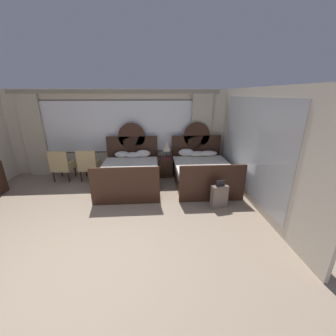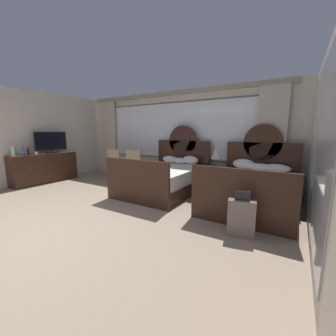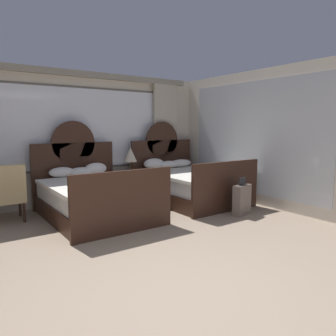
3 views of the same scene
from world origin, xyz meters
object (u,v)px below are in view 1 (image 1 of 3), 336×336
object	(u,v)px
bed_near_mirror	(202,172)
nightstand_between_beds	(165,167)
table_lamp_on_nightstand	(167,146)
armchair_by_window_centre	(62,165)
armchair_by_window_left	(89,164)
bed_near_window	(130,174)
suitcase_on_floor	(219,196)
book_on_nightstand	(167,158)

from	to	relation	value
bed_near_mirror	nightstand_between_beds	bearing A→B (deg)	146.49
table_lamp_on_nightstand	armchair_by_window_centre	distance (m)	3.26
armchair_by_window_left	table_lamp_on_nightstand	bearing A→B (deg)	4.15
nightstand_between_beds	table_lamp_on_nightstand	size ratio (longest dim) A/B	1.18
bed_near_window	armchair_by_window_centre	xyz separation A→B (m)	(-2.11, 0.53, 0.14)
bed_near_window	table_lamp_on_nightstand	distance (m)	1.45
armchair_by_window_centre	armchair_by_window_left	bearing A→B (deg)	-0.02
bed_near_mirror	suitcase_on_floor	size ratio (longest dim) A/B	3.18
suitcase_on_floor	table_lamp_on_nightstand	bearing A→B (deg)	117.70
bed_near_window	bed_near_mirror	size ratio (longest dim) A/B	1.00
bed_near_mirror	suitcase_on_floor	xyz separation A→B (m)	(0.10, -1.41, -0.09)
bed_near_window	table_lamp_on_nightstand	bearing A→B (deg)	32.49
armchair_by_window_left	suitcase_on_floor	size ratio (longest dim) A/B	1.42
bed_near_window	armchair_by_window_centre	distance (m)	2.18
book_on_nightstand	suitcase_on_floor	size ratio (longest dim) A/B	0.38
bed_near_mirror	armchair_by_window_centre	bearing A→B (deg)	172.95
armchair_by_window_left	armchair_by_window_centre	xyz separation A→B (m)	(-0.80, 0.00, 0.00)
bed_near_window	bed_near_mirror	world-z (taller)	same
bed_near_mirror	table_lamp_on_nightstand	world-z (taller)	bed_near_mirror
bed_near_window	book_on_nightstand	world-z (taller)	bed_near_window
bed_near_window	armchair_by_window_left	distance (m)	1.42
bed_near_mirror	bed_near_window	bearing A→B (deg)	-179.83
bed_near_window	bed_near_mirror	bearing A→B (deg)	0.17
suitcase_on_floor	armchair_by_window_left	bearing A→B (deg)	151.28
table_lamp_on_nightstand	armchair_by_window_centre	xyz separation A→B (m)	(-3.22, -0.18, -0.49)
nightstand_between_beds	book_on_nightstand	world-z (taller)	book_on_nightstand
book_on_nightstand	armchair_by_window_left	distance (m)	2.44
nightstand_between_beds	suitcase_on_floor	bearing A→B (deg)	-61.26
table_lamp_on_nightstand	suitcase_on_floor	bearing A→B (deg)	-62.30
bed_near_window	nightstand_between_beds	size ratio (longest dim) A/B	3.46
book_on_nightstand	armchair_by_window_left	world-z (taller)	armchair_by_window_left
nightstand_between_beds	bed_near_mirror	bearing A→B (deg)	-33.51
bed_near_mirror	nightstand_between_beds	size ratio (longest dim) A/B	3.46
bed_near_mirror	book_on_nightstand	world-z (taller)	bed_near_mirror
bed_near_window	armchair_by_window_left	size ratio (longest dim) A/B	2.23
nightstand_between_beds	armchair_by_window_left	size ratio (longest dim) A/B	0.65
bed_near_mirror	armchair_by_window_centre	world-z (taller)	bed_near_mirror
bed_near_mirror	nightstand_between_beds	distance (m)	1.27
bed_near_mirror	book_on_nightstand	xyz separation A→B (m)	(-0.99, 0.61, 0.27)
book_on_nightstand	suitcase_on_floor	bearing A→B (deg)	-61.73
armchair_by_window_left	armchair_by_window_centre	size ratio (longest dim) A/B	1.00
bed_near_mirror	suitcase_on_floor	distance (m)	1.42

